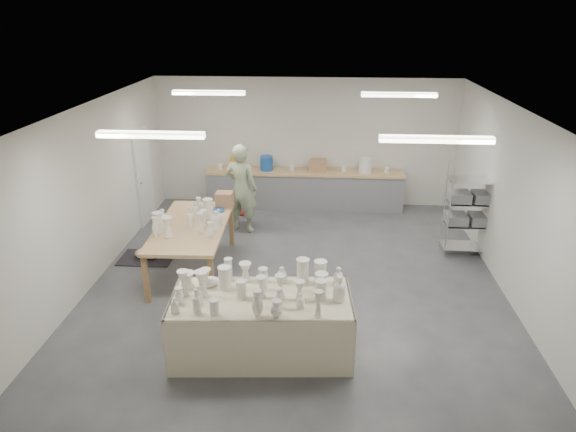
# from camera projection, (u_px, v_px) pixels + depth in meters

# --- Properties ---
(room) EXTENTS (8.00, 8.02, 3.00)m
(room) POSITION_uv_depth(u_px,v_px,m) (290.00, 168.00, 8.25)
(room) COLOR #424449
(room) RESTS_ON ground
(back_counter) EXTENTS (4.60, 0.60, 1.24)m
(back_counter) POSITION_uv_depth(u_px,v_px,m) (304.00, 188.00, 12.16)
(back_counter) COLOR tan
(back_counter) RESTS_ON ground
(wire_shelf) EXTENTS (0.88, 0.48, 1.80)m
(wire_shelf) POSITION_uv_depth(u_px,v_px,m) (469.00, 209.00, 9.68)
(wire_shelf) COLOR silver
(wire_shelf) RESTS_ON ground
(drying_table) EXTENTS (2.50, 1.32, 1.23)m
(drying_table) POSITION_uv_depth(u_px,v_px,m) (262.00, 322.00, 7.01)
(drying_table) COLOR olive
(drying_table) RESTS_ON ground
(work_table) EXTENTS (1.27, 2.42, 1.27)m
(work_table) POSITION_uv_depth(u_px,v_px,m) (194.00, 223.00, 9.09)
(work_table) COLOR tan
(work_table) RESTS_ON ground
(rug) EXTENTS (1.00, 0.70, 0.02)m
(rug) POSITION_uv_depth(u_px,v_px,m) (147.00, 258.00, 9.80)
(rug) COLOR black
(rug) RESTS_ON ground
(cat) EXTENTS (0.46, 0.35, 0.19)m
(cat) POSITION_uv_depth(u_px,v_px,m) (147.00, 253.00, 9.75)
(cat) COLOR white
(cat) RESTS_ON rug
(potter) EXTENTS (0.78, 0.60, 1.90)m
(potter) POSITION_uv_depth(u_px,v_px,m) (241.00, 188.00, 10.70)
(potter) COLOR #9BAC85
(potter) RESTS_ON ground
(red_stool) EXTENTS (0.41, 0.41, 0.32)m
(red_stool) POSITION_uv_depth(u_px,v_px,m) (244.00, 213.00, 11.21)
(red_stool) COLOR red
(red_stool) RESTS_ON ground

